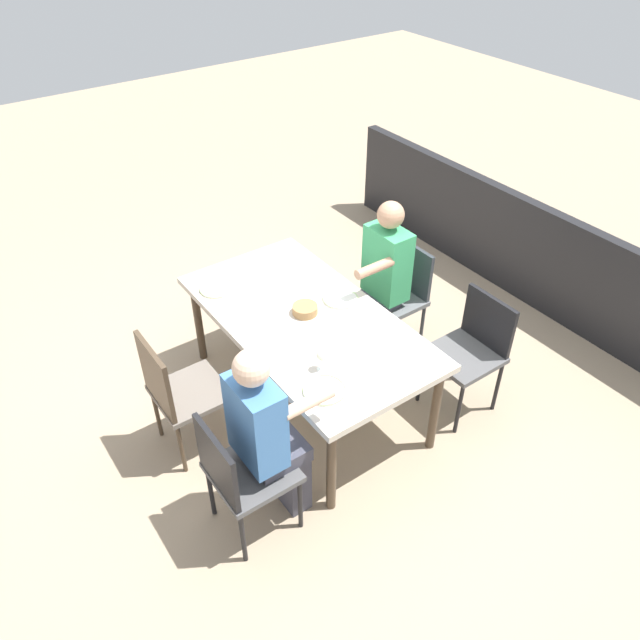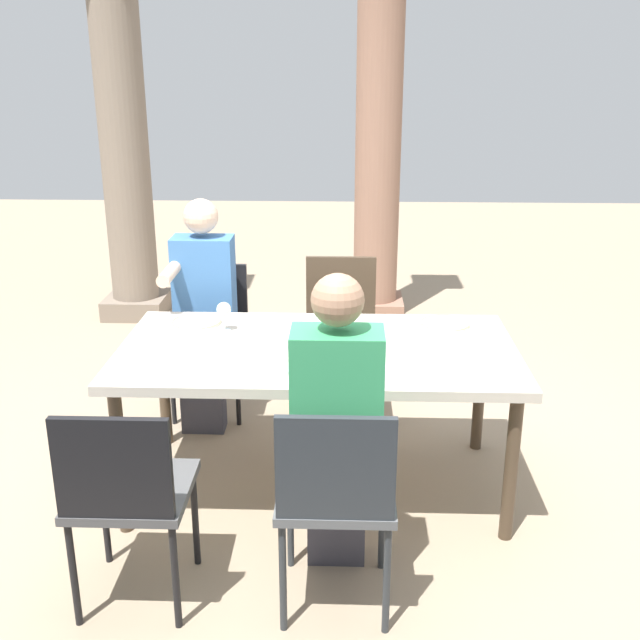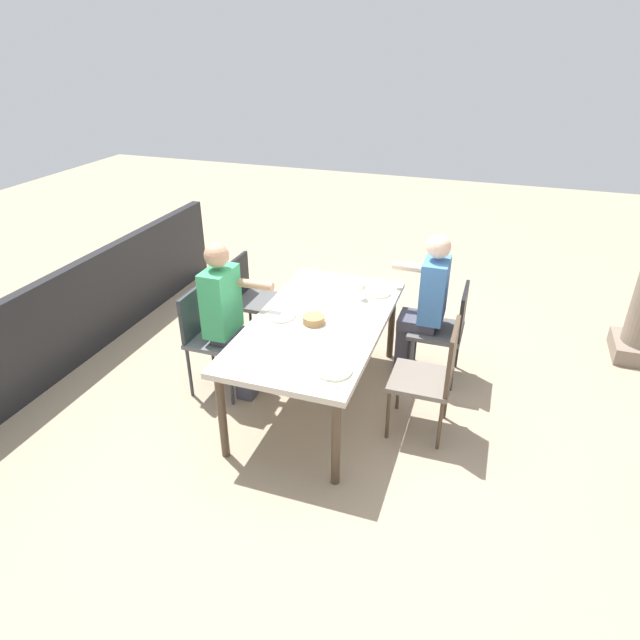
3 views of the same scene
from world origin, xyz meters
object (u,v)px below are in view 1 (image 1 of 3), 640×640
(chair_mid_south, at_px, (397,291))
(diner_woman_green, at_px, (379,281))
(chair_west_north, at_px, (240,472))
(plate_0, at_px, (324,390))
(chair_mid_north, at_px, (177,389))
(chair_west_south, at_px, (472,346))
(diner_man_white, at_px, (268,433))
(plate_2, at_px, (217,288))
(wine_glass_0, at_px, (322,356))
(bread_basket, at_px, (305,310))
(plate_1, at_px, (340,299))
(dining_table, at_px, (306,325))

(chair_mid_south, xyz_separation_m, diner_woman_green, (-0.00, 0.19, 0.17))
(chair_west_north, relative_size, plate_0, 3.44)
(chair_mid_north, distance_m, chair_mid_south, 1.83)
(chair_west_south, height_order, diner_woman_green, diner_woman_green)
(diner_man_white, height_order, plate_2, diner_man_white)
(diner_woman_green, relative_size, wine_glass_0, 8.91)
(chair_west_north, distance_m, chair_west_south, 1.82)
(chair_west_south, height_order, plate_2, chair_west_south)
(diner_man_white, xyz_separation_m, wine_glass_0, (0.21, -0.51, 0.16))
(diner_man_white, height_order, wine_glass_0, diner_man_white)
(chair_west_north, distance_m, chair_mid_north, 0.78)
(plate_0, bearing_deg, bread_basket, -25.99)
(chair_mid_south, distance_m, diner_woman_green, 0.26)
(diner_man_white, bearing_deg, plate_1, -55.34)
(plate_1, bearing_deg, wine_glass_0, 134.28)
(diner_woman_green, distance_m, diner_man_white, 1.63)
(chair_west_north, height_order, chair_west_south, chair_west_south)
(chair_west_south, distance_m, wine_glass_0, 1.18)
(plate_1, bearing_deg, chair_mid_north, 86.68)
(chair_west_north, distance_m, plate_1, 1.43)
(bread_basket, bearing_deg, diner_man_white, 134.40)
(plate_0, distance_m, plate_1, 0.90)
(chair_west_south, bearing_deg, bread_basket, 50.88)
(chair_west_north, relative_size, chair_west_south, 0.99)
(chair_west_north, relative_size, chair_mid_south, 0.97)
(chair_mid_south, bearing_deg, chair_west_south, 179.98)
(chair_west_north, bearing_deg, diner_woman_green, -64.57)
(chair_west_north, distance_m, wine_glass_0, 0.81)
(diner_man_white, relative_size, bread_basket, 7.66)
(diner_man_white, bearing_deg, dining_table, -46.61)
(diner_woman_green, bearing_deg, dining_table, 97.80)
(chair_mid_north, distance_m, bread_basket, 0.98)
(diner_woman_green, distance_m, wine_glass_0, 1.10)
(chair_west_south, relative_size, plate_0, 3.46)
(chair_west_south, distance_m, diner_man_white, 1.64)
(chair_mid_north, height_order, diner_man_white, diner_man_white)
(plate_0, bearing_deg, chair_mid_north, 39.70)
(bread_basket, bearing_deg, chair_west_north, 127.71)
(dining_table, bearing_deg, diner_man_white, 133.39)
(dining_table, relative_size, wine_glass_0, 12.65)
(chair_west_south, relative_size, plate_1, 3.55)
(diner_woman_green, bearing_deg, wine_glass_0, 121.69)
(chair_mid_north, distance_m, plate_2, 0.83)
(chair_mid_south, bearing_deg, chair_mid_north, 90.00)
(chair_mid_south, relative_size, plate_1, 3.62)
(plate_1, relative_size, bread_basket, 1.44)
(chair_west_north, xyz_separation_m, chair_mid_north, (0.78, 0.01, 0.01))
(chair_west_south, height_order, bread_basket, chair_west_south)
(wine_glass_0, height_order, bread_basket, wine_glass_0)
(chair_west_north, bearing_deg, diner_man_white, -90.88)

